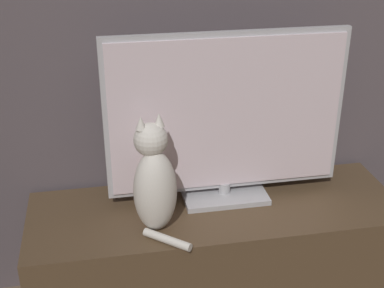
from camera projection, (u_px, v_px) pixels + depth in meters
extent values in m
cube|color=brown|center=(215.00, 257.00, 2.08)|extent=(1.38, 0.46, 0.46)
cube|color=#B7B7BC|center=(224.00, 194.00, 2.05)|extent=(0.32, 0.19, 0.02)
cylinder|color=#B7B7BC|center=(224.00, 187.00, 2.03)|extent=(0.04, 0.04, 0.04)
cube|color=#B7B7BC|center=(226.00, 114.00, 1.91)|extent=(0.87, 0.02, 0.60)
cube|color=silver|center=(227.00, 115.00, 1.90)|extent=(0.84, 0.01, 0.56)
ellipsoid|color=silver|center=(155.00, 191.00, 1.79)|extent=(0.18, 0.17, 0.30)
ellipsoid|color=olive|center=(150.00, 188.00, 1.84)|extent=(0.09, 0.06, 0.16)
sphere|color=silver|center=(151.00, 140.00, 1.74)|extent=(0.14, 0.14, 0.11)
cone|color=silver|center=(141.00, 123.00, 1.70)|extent=(0.04, 0.04, 0.04)
cone|color=silver|center=(159.00, 120.00, 1.72)|extent=(0.04, 0.04, 0.04)
cylinder|color=silver|center=(167.00, 240.00, 1.77)|extent=(0.15, 0.14, 0.03)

